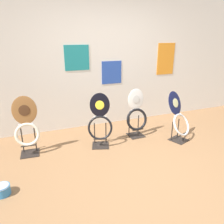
{
  "coord_description": "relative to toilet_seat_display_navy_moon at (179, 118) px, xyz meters",
  "views": [
    {
      "loc": [
        -1.42,
        -2.16,
        1.78
      ],
      "look_at": [
        -0.14,
        1.13,
        0.55
      ],
      "focal_mm": 35.0,
      "sensor_mm": 36.0,
      "label": 1
    }
  ],
  "objects": [
    {
      "name": "toilet_seat_display_woodgrain",
      "position": [
        -2.51,
        0.42,
        0.03
      ],
      "size": [
        0.38,
        0.3,
        0.95
      ],
      "color": "black",
      "rests_on": "ground_plane"
    },
    {
      "name": "toilet_seat_display_jazz_black",
      "position": [
        -1.37,
        0.27,
        -0.0
      ],
      "size": [
        0.43,
        0.35,
        0.92
      ],
      "color": "black",
      "rests_on": "ground_plane"
    },
    {
      "name": "ground_plane",
      "position": [
        -0.98,
        -0.76,
        -0.41
      ],
      "size": [
        14.0,
        14.0,
        0.0
      ],
      "primitive_type": "plane",
      "color": "#8E6642"
    },
    {
      "name": "toilet_seat_display_navy_moon",
      "position": [
        0.0,
        0.0,
        0.0
      ],
      "size": [
        0.49,
        0.49,
        0.87
      ],
      "color": "black",
      "rests_on": "ground_plane"
    },
    {
      "name": "wall_back",
      "position": [
        -0.98,
        1.25,
        0.89
      ],
      "size": [
        8.0,
        0.07,
        2.6
      ],
      "color": "silver",
      "rests_on": "ground_plane"
    },
    {
      "name": "toilet_seat_display_white_plain",
      "position": [
        -0.62,
        0.41,
        -0.01
      ],
      "size": [
        0.42,
        0.28,
        0.89
      ],
      "color": "black",
      "rests_on": "ground_plane"
    },
    {
      "name": "paint_can",
      "position": [
        -2.84,
        -0.47,
        -0.34
      ],
      "size": [
        0.18,
        0.18,
        0.13
      ],
      "color": "teal",
      "rests_on": "ground_plane"
    }
  ]
}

